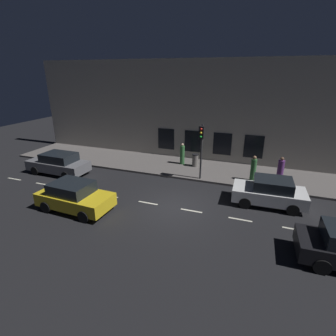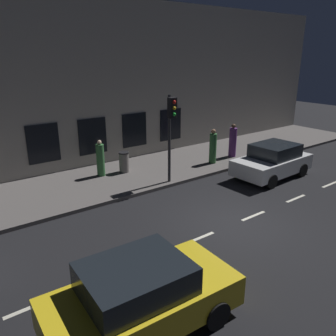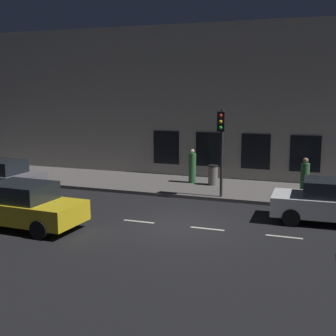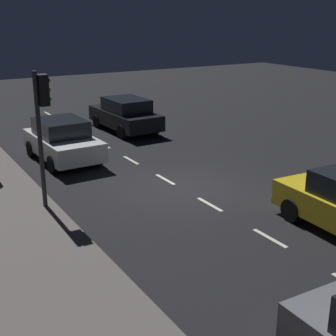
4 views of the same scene
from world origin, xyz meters
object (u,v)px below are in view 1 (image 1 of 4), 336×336
at_px(pedestrian_2, 253,169).
at_px(pedestrian_1, 280,171).
at_px(parked_car_0, 74,196).
at_px(parked_car_2, 270,192).
at_px(trash_bin, 195,160).
at_px(traffic_light, 201,141).
at_px(parked_car_1, 59,163).
at_px(pedestrian_0, 182,155).

bearing_deg(pedestrian_2, pedestrian_1, -6.17).
relative_size(parked_car_0, pedestrian_2, 2.33).
relative_size(parked_car_0, parked_car_2, 1.04).
distance_m(parked_car_0, trash_bin, 9.76).
height_order(parked_car_2, trash_bin, parked_car_2).
bearing_deg(trash_bin, traffic_light, -158.37).
xyz_separation_m(parked_car_2, trash_bin, (4.41, 5.45, -0.14)).
bearing_deg(pedestrian_2, parked_car_2, -83.29).
relative_size(parked_car_1, pedestrian_1, 2.53).
height_order(parked_car_0, pedestrian_2, pedestrian_2).
distance_m(parked_car_1, parked_car_2, 14.65).
xyz_separation_m(parked_car_2, pedestrian_1, (3.13, -0.64, 0.19)).
distance_m(parked_car_0, parked_car_1, 6.17).
relative_size(parked_car_0, parked_car_1, 0.90).
height_order(traffic_light, trash_bin, traffic_light).
bearing_deg(pedestrian_0, traffic_light, 146.30).
xyz_separation_m(pedestrian_0, pedestrian_2, (-1.68, -5.52, 0.04)).
distance_m(parked_car_0, pedestrian_0, 9.48).
relative_size(parked_car_2, trash_bin, 4.05).
xyz_separation_m(parked_car_0, pedestrian_1, (7.37, -10.61, 0.19)).
xyz_separation_m(parked_car_1, pedestrian_1, (3.35, -15.29, 0.19)).
bearing_deg(parked_car_1, pedestrian_0, -58.09).
height_order(parked_car_0, pedestrian_1, pedestrian_1).
bearing_deg(parked_car_1, traffic_light, -76.75).
bearing_deg(trash_bin, pedestrian_2, -108.65).
bearing_deg(parked_car_2, traffic_light, 64.28).
distance_m(parked_car_0, pedestrian_2, 11.44).
distance_m(parked_car_2, trash_bin, 7.01).
height_order(parked_car_0, parked_car_2, same).
distance_m(parked_car_1, pedestrian_2, 13.96).
bearing_deg(pedestrian_1, traffic_light, 18.96).
relative_size(parked_car_1, trash_bin, 4.66).
height_order(pedestrian_0, trash_bin, pedestrian_0).
bearing_deg(traffic_light, parked_car_0, 138.59).
height_order(parked_car_0, trash_bin, parked_car_0).
xyz_separation_m(parked_car_1, pedestrian_2, (3.15, -13.60, 0.18)).
distance_m(parked_car_0, pedestrian_1, 12.92).
distance_m(parked_car_2, pedestrian_2, 3.11).
xyz_separation_m(parked_car_0, parked_car_2, (4.24, -9.97, -0.00)).
bearing_deg(parked_car_0, trash_bin, 155.04).
bearing_deg(parked_car_2, parked_car_0, 111.09).
height_order(pedestrian_2, trash_bin, pedestrian_2).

